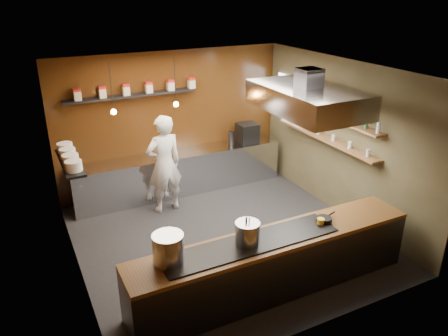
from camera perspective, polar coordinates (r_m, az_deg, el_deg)
floor at (r=7.97m, az=0.14°, el=-9.14°), size 5.00×5.00×0.00m
back_wall at (r=9.46m, az=-6.72°, el=5.99°), size 5.00×0.00×5.00m
left_wall at (r=6.64m, az=-19.51°, el=-2.79°), size 0.00×5.00×5.00m
right_wall at (r=8.63m, az=15.17°, el=3.66°), size 0.00×5.00×5.00m
ceiling at (r=6.86m, az=0.16°, el=12.58°), size 5.00×5.00×0.00m
window_pane at (r=9.76m, az=8.64°, el=8.86°), size 0.00×1.00×1.00m
prep_counter at (r=9.53m, az=-5.74°, el=-0.57°), size 4.60×0.65×0.90m
pass_counter at (r=6.56m, az=6.56°, el=-12.30°), size 4.40×0.72×0.94m
tin_shelf at (r=8.89m, az=-12.11°, el=9.22°), size 2.60×0.26×0.04m
plate_shelf at (r=7.56m, az=-19.48°, el=0.76°), size 0.30×1.40×0.04m
bottle_shelf_upper at (r=8.62m, az=13.35°, el=6.75°), size 0.26×2.80×0.04m
bottle_shelf_lower at (r=8.76m, az=13.07°, el=3.81°), size 0.26×2.80×0.04m
extractor_hood at (r=7.32m, az=10.85°, el=8.86°), size 1.20×2.00×0.72m
pendant_left at (r=8.17m, az=-14.24°, el=7.47°), size 0.10×0.10×0.95m
pendant_right at (r=8.49m, az=-6.29°, el=8.61°), size 0.10×0.10×0.95m
storage_tins at (r=8.90m, az=-11.24°, el=10.17°), size 2.43×0.13×0.22m
plate_stacks at (r=7.52m, az=-19.58°, el=1.46°), size 0.26×1.16×0.16m
bottles at (r=8.59m, az=13.43°, el=7.65°), size 0.06×2.66×0.24m
wine_glasses at (r=8.74m, az=13.12°, el=4.33°), size 0.07×2.37×0.13m
stockpot_large at (r=5.67m, az=-7.28°, el=-10.39°), size 0.50×0.50×0.40m
stockpot_small at (r=6.02m, az=3.08°, el=-8.48°), size 0.44×0.44×0.32m
utensil_crock at (r=6.06m, az=3.04°, el=-9.05°), size 0.16×0.16×0.18m
frying_pan at (r=6.77m, az=12.94°, el=-6.53°), size 0.41×0.25×0.06m
butter_jar at (r=6.69m, az=12.52°, el=-6.87°), size 0.15×0.15×0.10m
espresso_machine at (r=9.94m, az=3.08°, el=4.63°), size 0.44×0.42×0.43m
chef at (r=8.57m, az=-7.82°, el=0.48°), size 0.77×0.55×1.98m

